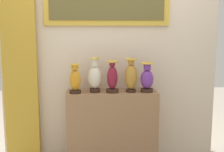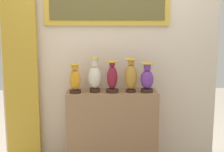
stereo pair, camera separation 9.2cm
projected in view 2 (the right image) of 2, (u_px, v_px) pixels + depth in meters
The scene contains 8 objects.
display_shelf at pixel (112, 128), 3.47m from camera, with size 1.05×0.31×0.87m, color #99704C.
back_wall at pixel (111, 31), 3.50m from camera, with size 2.58×0.14×3.06m.
curtain_gold at pixel (22, 77), 3.42m from camera, with size 0.38×0.08×2.06m, color gold.
vase_amber at pixel (75, 80), 3.31m from camera, with size 0.13×0.13×0.33m.
vase_ivory at pixel (95, 77), 3.35m from camera, with size 0.15×0.15×0.40m.
vase_burgundy at pixel (112, 78), 3.34m from camera, with size 0.14×0.14×0.36m.
vase_ochre at pixel (131, 76), 3.34m from camera, with size 0.14×0.14×0.39m.
vase_violet at pixel (147, 79), 3.35m from camera, with size 0.15×0.15×0.34m.
Camera 2 is at (-0.17, -3.32, 1.60)m, focal length 47.22 mm.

